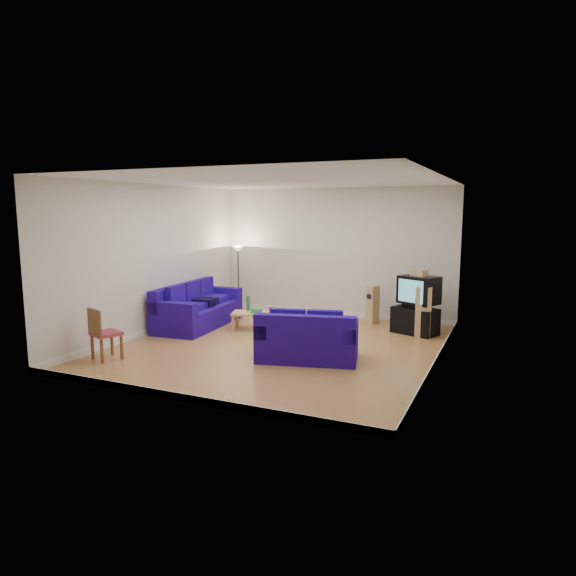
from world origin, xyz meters
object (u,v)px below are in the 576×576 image
at_px(sofa_loveseat, 307,342).
at_px(television, 419,290).
at_px(coffee_table, 257,315).
at_px(tv_stand, 415,321).
at_px(sofa_three_seat, 196,310).

distance_m(sofa_loveseat, television, 3.21).
xyz_separation_m(coffee_table, tv_stand, (3.27, 1.07, -0.06)).
xyz_separation_m(tv_stand, television, (0.05, 0.02, 0.67)).
bearing_deg(tv_stand, sofa_loveseat, -94.94).
height_order(sofa_loveseat, television, television).
relative_size(coffee_table, television, 1.31).
height_order(coffee_table, television, television).
bearing_deg(coffee_table, television, 18.16).
xyz_separation_m(sofa_loveseat, coffee_table, (-1.88, 1.71, 0.02)).
distance_m(sofa_three_seat, tv_stand, 4.92).
relative_size(tv_stand, television, 1.00).
distance_m(coffee_table, television, 3.55).
bearing_deg(sofa_loveseat, sofa_three_seat, 141.93).
relative_size(sofa_loveseat, television, 2.07).
height_order(sofa_loveseat, coffee_table, sofa_loveseat).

